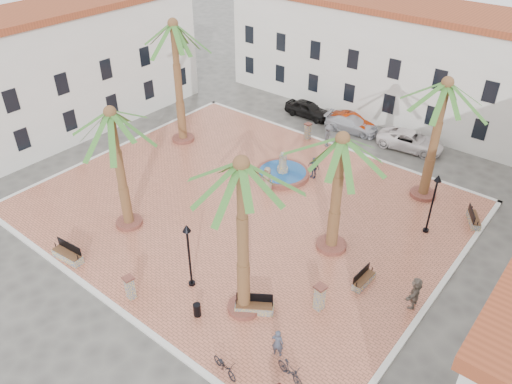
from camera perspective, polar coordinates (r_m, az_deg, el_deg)
ground at (r=32.97m, az=-1.35°, el=-1.71°), size 120.00×120.00×0.00m
plaza at (r=32.92m, az=-1.35°, el=-1.60°), size 26.00×22.00×0.15m
kerb_n at (r=40.67m, az=8.71°, el=5.42°), size 26.30×0.30×0.16m
kerb_s at (r=27.49m, az=-16.60°, el=-11.90°), size 26.30×0.30×0.16m
kerb_e at (r=28.26m, az=19.68°, el=-11.12°), size 0.30×22.30×0.16m
kerb_w at (r=41.31m, az=-15.35°, el=5.02°), size 0.30×22.30×0.16m
building_north at (r=46.30m, az=15.24°, el=14.54°), size 30.40×7.40×9.50m
building_west at (r=44.10m, az=-21.22°, el=12.86°), size 6.40×24.40×10.00m
fountain at (r=35.82m, az=3.04°, el=2.23°), size 3.85×3.85×1.99m
palm_nw at (r=38.04m, az=-9.35°, el=17.04°), size 5.74×5.74×9.69m
palm_sw at (r=28.77m, az=-16.09°, el=7.18°), size 5.31×5.31×7.96m
palm_s at (r=21.06m, az=-1.65°, el=1.09°), size 5.44×5.44×8.91m
palm_e at (r=26.32m, az=9.69°, el=4.28°), size 5.79×5.79×7.54m
palm_ne at (r=32.44m, az=20.73°, el=10.10°), size 5.57×5.57×8.41m
bench_s at (r=30.41m, az=-20.71°, el=-6.76°), size 2.06×0.80×1.06m
bench_se at (r=25.62m, az=-0.19°, el=-13.04°), size 1.94×1.59×1.03m
bench_e at (r=27.65m, az=12.20°, el=-9.83°), size 0.58×1.69×0.88m
bench_ne at (r=34.01m, az=23.60°, el=-2.86°), size 1.34×1.79×0.93m
lamppost_s at (r=25.60m, az=-7.76°, el=-6.03°), size 0.44×0.44×4.01m
lamppost_e at (r=30.83m, az=19.72°, el=-0.22°), size 0.44×0.44×4.06m
bollard_se at (r=26.78m, az=-14.22°, el=-10.50°), size 0.58×0.58×1.40m
bollard_n at (r=40.76m, az=5.94°, el=6.95°), size 0.53×0.53×1.38m
bollard_e at (r=25.62m, az=7.28°, el=-11.81°), size 0.62×0.62×1.52m
litter_bin at (r=25.56m, az=-6.75°, el=-13.23°), size 0.38×0.38×0.74m
cyclist_a at (r=23.55m, az=2.49°, el=-16.85°), size 0.66×0.53×1.56m
bicycle_a at (r=23.26m, az=-3.59°, el=-19.24°), size 1.66×0.86×0.83m
bicycle_b at (r=23.01m, az=3.94°, el=-19.77°), size 1.69×0.83×0.98m
pedestrian_fountain_a at (r=33.84m, az=1.30°, el=1.49°), size 0.94×0.65×1.82m
pedestrian_fountain_b at (r=35.60m, az=6.61°, el=2.81°), size 0.95×0.43×1.60m
pedestrian_north at (r=39.79m, az=8.25°, el=6.39°), size 0.84×1.27×1.82m
pedestrian_east at (r=26.67m, az=17.72°, el=-10.89°), size 0.71×1.74×1.83m
car_black at (r=44.97m, az=5.95°, el=9.41°), size 4.25×1.79×1.44m
car_red at (r=43.25m, az=10.79°, el=7.87°), size 4.11×1.61×1.33m
car_silver at (r=42.90m, az=10.89°, el=7.63°), size 4.76×2.43×1.32m
car_white at (r=41.23m, az=17.24°, el=5.63°), size 5.34×2.94×1.42m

